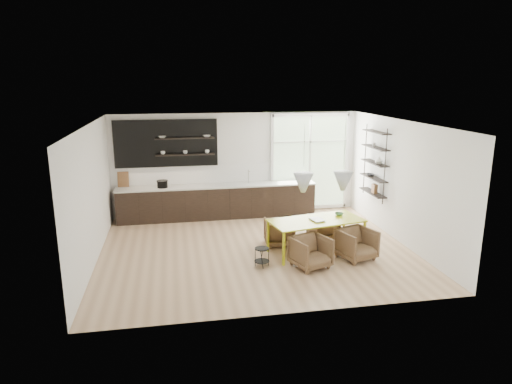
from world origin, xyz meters
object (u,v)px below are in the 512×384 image
at_px(armchair_back_left, 279,232).
at_px(armchair_back_right, 323,227).
at_px(armchair_front_left, 311,252).
at_px(armchair_front_right, 356,244).
at_px(dining_table, 316,222).
at_px(wire_stool, 262,255).

distance_m(armchair_back_left, armchair_back_right, 1.18).
relative_size(armchair_front_left, armchair_front_right, 0.98).
bearing_deg(armchair_front_left, dining_table, 45.44).
xyz_separation_m(armchair_back_left, armchair_front_right, (1.45, -1.16, 0.03)).
relative_size(armchair_back_left, armchair_front_right, 0.92).
bearing_deg(dining_table, armchair_front_right, -46.64).
height_order(dining_table, armchair_back_right, dining_table).
bearing_deg(armchair_front_left, armchair_front_right, -6.82).
relative_size(armchair_back_left, armchair_front_left, 0.94).
height_order(dining_table, wire_stool, dining_table).
bearing_deg(dining_table, armchair_back_left, 127.21).
distance_m(armchair_back_left, armchair_front_left, 1.45).
bearing_deg(armchair_front_left, armchair_back_right, 43.45).
relative_size(armchair_back_right, armchair_front_left, 0.90).
bearing_deg(armchair_back_left, armchair_back_right, -164.47).
height_order(armchair_front_right, wire_stool, armchair_front_right).
bearing_deg(armchair_back_left, dining_table, 142.96).
xyz_separation_m(armchair_front_left, armchair_front_right, (1.11, 0.26, 0.01)).
bearing_deg(armchair_front_left, wire_stool, 147.69).
xyz_separation_m(armchair_back_left, wire_stool, (-0.65, -1.19, -0.05)).
bearing_deg(armchair_front_right, armchair_front_left, 173.76).
xyz_separation_m(dining_table, armchair_back_right, (0.46, 0.85, -0.41)).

